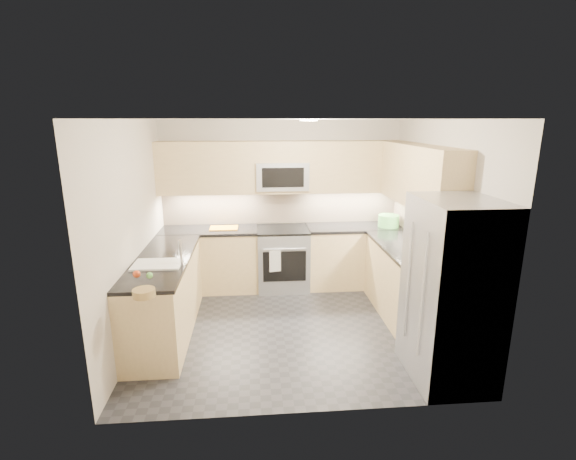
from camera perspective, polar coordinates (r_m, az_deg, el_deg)
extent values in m
cube|color=#25262B|center=(5.34, 0.32, -12.99)|extent=(3.60, 3.20, 0.00)
cube|color=beige|center=(4.73, 0.37, 14.91)|extent=(3.60, 3.20, 0.02)
cube|color=#BCB2A4|center=(6.44, -0.94, 3.68)|extent=(3.60, 0.02, 2.50)
cube|color=#BCB2A4|center=(3.37, 2.80, -6.78)|extent=(3.60, 0.02, 2.50)
cube|color=#BCB2A4|center=(5.06, -20.41, -0.35)|extent=(0.02, 3.20, 2.50)
cube|color=#BCB2A4|center=(5.35, 19.91, 0.50)|extent=(0.02, 3.20, 2.50)
cube|color=#DABD83|center=(6.38, -10.56, -4.13)|extent=(1.42, 0.60, 0.90)
cube|color=#DABD83|center=(6.52, 8.89, -3.62)|extent=(1.42, 0.60, 0.90)
cube|color=#DABD83|center=(5.61, 15.75, -7.12)|extent=(0.60, 1.70, 0.90)
cube|color=#DABD83|center=(5.24, -16.43, -8.75)|extent=(0.60, 2.00, 0.90)
cube|color=black|center=(6.25, -10.76, -0.04)|extent=(1.42, 0.63, 0.04)
cube|color=black|center=(6.39, 9.06, 0.38)|extent=(1.42, 0.63, 0.04)
cube|color=black|center=(5.46, 16.09, -2.53)|extent=(0.63, 1.70, 0.04)
cube|color=black|center=(5.08, -16.81, -3.88)|extent=(0.63, 2.00, 0.04)
cube|color=#DABD83|center=(6.19, -0.85, 8.61)|extent=(3.60, 0.35, 0.75)
cube|color=#DABD83|center=(5.43, 17.55, 7.07)|extent=(0.35, 1.95, 0.75)
cube|color=tan|center=(6.45, -0.93, 3.20)|extent=(3.60, 0.01, 0.51)
cube|color=tan|center=(5.76, 17.99, 1.07)|extent=(0.01, 2.30, 0.51)
cube|color=gray|center=(6.34, -0.70, -3.96)|extent=(0.76, 0.65, 0.91)
cube|color=black|center=(6.20, -0.72, 0.07)|extent=(0.76, 0.65, 0.03)
cube|color=black|center=(6.03, -0.48, -5.01)|extent=(0.62, 0.02, 0.45)
cylinder|color=#B2B5BA|center=(5.92, -0.47, -2.61)|extent=(0.60, 0.02, 0.02)
cube|color=#A5A7AD|center=(6.18, -0.82, 7.43)|extent=(0.76, 0.40, 0.40)
cube|color=black|center=(5.97, -0.69, 7.18)|extent=(0.60, 0.01, 0.28)
cube|color=#9A9CA2|center=(4.33, 21.50, -7.86)|extent=(0.70, 0.90, 1.80)
cylinder|color=#B2B5BA|center=(4.01, 17.89, -8.56)|extent=(0.02, 0.02, 1.20)
cylinder|color=#B2B5BA|center=(4.32, 16.08, -6.73)|extent=(0.02, 0.02, 1.20)
cube|color=white|center=(4.86, -17.36, -5.26)|extent=(0.52, 0.38, 0.16)
cylinder|color=silver|center=(4.75, -14.48, -2.98)|extent=(0.03, 0.03, 0.28)
cylinder|color=#4FA346|center=(6.44, 13.59, 1.23)|extent=(0.36, 0.36, 0.18)
cube|color=orange|center=(6.24, -8.76, 0.28)|extent=(0.41, 0.29, 0.01)
cylinder|color=#A2844B|center=(4.03, -19.10, -8.14)|extent=(0.22, 0.22, 0.07)
sphere|color=#AF3814|center=(4.29, -19.99, -5.68)|extent=(0.07, 0.07, 0.07)
sphere|color=#5CA848|center=(4.21, -18.41, -5.92)|extent=(0.06, 0.06, 0.06)
cube|color=silver|center=(5.95, -1.78, -4.27)|extent=(0.17, 0.05, 0.31)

